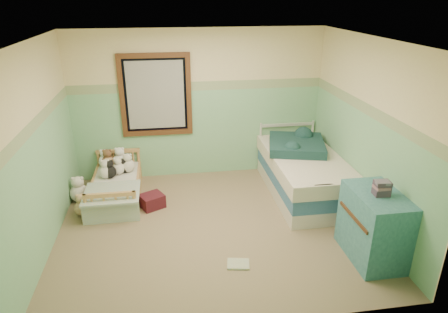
{
  "coord_description": "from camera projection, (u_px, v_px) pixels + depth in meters",
  "views": [
    {
      "loc": [
        -0.56,
        -4.66,
        3.01
      ],
      "look_at": [
        0.21,
        0.35,
        0.89
      ],
      "focal_mm": 31.69,
      "sensor_mm": 36.0,
      "label": 1
    }
  ],
  "objects": [
    {
      "name": "plush_floor_cream",
      "position": [
        79.0,
        193.0,
        6.1
      ],
      "size": [
        0.28,
        0.28,
        0.28
      ],
      "primitive_type": "sphere",
      "color": "silver",
      "rests_on": "floor"
    },
    {
      "name": "dresser",
      "position": [
        374.0,
        226.0,
        4.71
      ],
      "size": [
        0.54,
        0.87,
        0.87
      ],
      "primitive_type": "cube",
      "color": "#2D6574",
      "rests_on": "floor"
    },
    {
      "name": "twin_mattress",
      "position": [
        305.0,
        162.0,
        6.17
      ],
      "size": [
        1.05,
        2.06,
        0.22
      ],
      "primitive_type": "cube",
      "color": "silver",
      "rests_on": "twin_boxspring"
    },
    {
      "name": "extra_plush_4",
      "position": [
        118.0,
        169.0,
        6.3
      ],
      "size": [
        0.2,
        0.2,
        0.2
      ],
      "primitive_type": "sphere",
      "color": "silver",
      "rests_on": "toddler_mattress"
    },
    {
      "name": "toddler_bed_frame",
      "position": [
        117.0,
        192.0,
        6.21
      ],
      "size": [
        0.73,
        1.45,
        0.19
      ],
      "primitive_type": "cube",
      "color": "#BA7F45",
      "rests_on": "floor"
    },
    {
      "name": "toddler_mattress",
      "position": [
        116.0,
        184.0,
        6.15
      ],
      "size": [
        0.66,
        1.39,
        0.12
      ],
      "primitive_type": "cube",
      "color": "silver",
      "rests_on": "toddler_bed_frame"
    },
    {
      "name": "book_stack",
      "position": [
        382.0,
        188.0,
        4.48
      ],
      "size": [
        0.18,
        0.15,
        0.17
      ],
      "primitive_type": "cube",
      "rotation": [
        0.0,
        0.0,
        -0.07
      ],
      "color": "brown",
      "rests_on": "dresser"
    },
    {
      "name": "plush_bed_brown",
      "position": [
        108.0,
        162.0,
        6.52
      ],
      "size": [
        0.22,
        0.22,
        0.22
      ],
      "primitive_type": "sphere",
      "color": "brown",
      "rests_on": "toddler_mattress"
    },
    {
      "name": "floor",
      "position": [
        213.0,
        227.0,
        5.49
      ],
      "size": [
        4.2,
        3.6,
        0.02
      ],
      "primitive_type": "cube",
      "color": "brown",
      "rests_on": "ground"
    },
    {
      "name": "wainscot_mint",
      "position": [
        199.0,
        133.0,
        6.83
      ],
      "size": [
        4.2,
        0.01,
        1.5
      ],
      "primitive_type": "cube",
      "color": "#7ABA86",
      "rests_on": "floor"
    },
    {
      "name": "wall_back",
      "position": [
        199.0,
        105.0,
        6.65
      ],
      "size": [
        4.2,
        0.04,
        2.5
      ],
      "primitive_type": "cube",
      "color": "beige",
      "rests_on": "floor"
    },
    {
      "name": "extra_plush_3",
      "position": [
        106.0,
        172.0,
        6.17
      ],
      "size": [
        0.21,
        0.21,
        0.21
      ],
      "primitive_type": "sphere",
      "color": "silver",
      "rests_on": "toddler_mattress"
    },
    {
      "name": "extra_plush_1",
      "position": [
        105.0,
        161.0,
        6.56
      ],
      "size": [
        0.21,
        0.21,
        0.21
      ],
      "primitive_type": "sphere",
      "color": "white",
      "rests_on": "toddler_mattress"
    },
    {
      "name": "plush_bed_dark",
      "position": [
        125.0,
        168.0,
        6.37
      ],
      "size": [
        0.17,
        0.17,
        0.17
      ],
      "primitive_type": "sphere",
      "color": "black",
      "rests_on": "toddler_mattress"
    },
    {
      "name": "border_strip",
      "position": [
        198.0,
        86.0,
        6.51
      ],
      "size": [
        4.2,
        0.01,
        0.15
      ],
      "primitive_type": "cube",
      "color": "#5E8560",
      "rests_on": "wall_back"
    },
    {
      "name": "window_blinds",
      "position": [
        156.0,
        95.0,
        6.44
      ],
      "size": [
        0.92,
        0.01,
        1.12
      ],
      "primitive_type": "cube",
      "color": "beige",
      "rests_on": "window_frame"
    },
    {
      "name": "ceiling",
      "position": [
        211.0,
        39.0,
        4.52
      ],
      "size": [
        4.2,
        3.6,
        0.02
      ],
      "primitive_type": "cube",
      "color": "white",
      "rests_on": "wall_back"
    },
    {
      "name": "wall_left",
      "position": [
        37.0,
        152.0,
        4.71
      ],
      "size": [
        0.04,
        3.6,
        2.5
      ],
      "primitive_type": "cube",
      "color": "beige",
      "rests_on": "floor"
    },
    {
      "name": "plush_bed_tan",
      "position": [
        110.0,
        168.0,
        6.34
      ],
      "size": [
        0.18,
        0.18,
        0.18
      ],
      "primitive_type": "sphere",
      "color": "tan",
      "rests_on": "toddler_mattress"
    },
    {
      "name": "twin_boxspring",
      "position": [
        304.0,
        175.0,
        6.26
      ],
      "size": [
        1.01,
        2.02,
        0.22
      ],
      "primitive_type": "cube",
      "color": "#255082",
      "rests_on": "twin_bed_frame"
    },
    {
      "name": "teal_blanket",
      "position": [
        296.0,
        145.0,
        6.37
      ],
      "size": [
        1.06,
        1.1,
        0.14
      ],
      "primitive_type": "cube",
      "rotation": [
        0.0,
        0.0,
        -0.26
      ],
      "color": "#102C2B",
      "rests_on": "twin_mattress"
    },
    {
      "name": "patchwork_quilt",
      "position": [
        112.0,
        193.0,
        5.71
      ],
      "size": [
        0.79,
        0.73,
        0.03
      ],
      "primitive_type": "cube",
      "color": "#81A5D8",
      "rests_on": "toddler_mattress"
    },
    {
      "name": "floor_book",
      "position": [
        238.0,
        264.0,
        4.71
      ],
      "size": [
        0.3,
        0.25,
        0.02
      ],
      "primitive_type": "cube",
      "rotation": [
        0.0,
        0.0,
        -0.19
      ],
      "color": "#E7D749",
      "rests_on": "floor"
    },
    {
      "name": "plush_floor_tan",
      "position": [
        83.0,
        208.0,
        5.72
      ],
      "size": [
        0.23,
        0.23,
        0.23
      ],
      "primitive_type": "sphere",
      "color": "tan",
      "rests_on": "floor"
    },
    {
      "name": "red_pillow",
      "position": [
        152.0,
        201.0,
        5.94
      ],
      "size": [
        0.42,
        0.4,
        0.2
      ],
      "primitive_type": "cube",
      "rotation": [
        0.0,
        0.0,
        0.47
      ],
      "color": "maroon",
      "rests_on": "floor"
    },
    {
      "name": "window_frame",
      "position": [
        156.0,
        95.0,
        6.43
      ],
      "size": [
        1.16,
        0.06,
        1.36
      ],
      "primitive_type": "cube",
      "color": "#432413",
      "rests_on": "wall_back"
    },
    {
      "name": "twin_bed_frame",
      "position": [
        303.0,
        187.0,
        6.34
      ],
      "size": [
        1.01,
        2.02,
        0.22
      ],
      "primitive_type": "cube",
      "color": "silver",
      "rests_on": "floor"
    },
    {
      "name": "wall_front",
      "position": [
        238.0,
        216.0,
        3.36
      ],
      "size": [
        4.2,
        0.04,
        2.5
      ],
      "primitive_type": "cube",
      "color": "beige",
      "rests_on": "floor"
    },
    {
      "name": "extra_plush_0",
      "position": [
        110.0,
        172.0,
        6.18
      ],
      "size": [
        0.2,
        0.2,
        0.2
      ],
      "primitive_type": "sphere",
      "color": "black",
      "rests_on": "toddler_mattress"
    },
    {
      "name": "wall_right",
      "position": [
        367.0,
        134.0,
        5.3
      ],
      "size": [
        0.04,
        3.6,
        2.5
      ],
      "primitive_type": "cube",
      "color": "beige",
      "rests_on": "floor"
    },
    {
      "name": "plush_bed_white",
      "position": [
        120.0,
        161.0,
        6.55
      ],
      "size": [
        0.24,
        0.24,
        0.24
      ],
      "primitive_type": "sphere",
      "color": "white",
      "rests_on": "toddler_mattress"
    },
    {
      "name": "extra_plush_2",
      "position": [
        128.0,
        166.0,
        6.38
      ],
      "size": [
        0.21,
        0.21,
        0.21
      ],
      "primitive_type": "sphere",
      "color": "silver",
      "rests_on": "toddler_mattress"
    }
  ]
}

